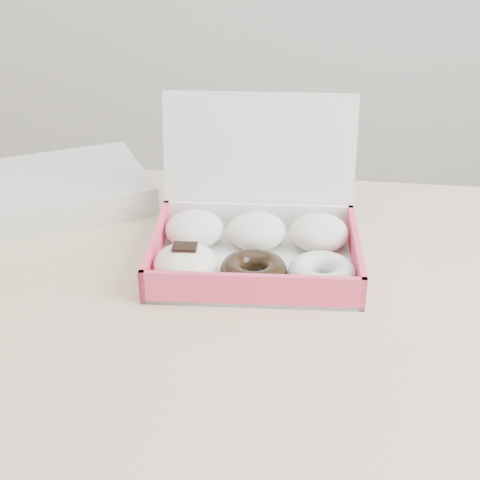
# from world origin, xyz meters

# --- Properties ---
(table) EXTENTS (1.20, 0.80, 0.75)m
(table) POSITION_xyz_m (0.00, 0.00, 0.67)
(table) COLOR tan
(table) RESTS_ON ground
(donut_box) EXTENTS (0.29, 0.26, 0.20)m
(donut_box) POSITION_xyz_m (0.14, 0.11, 0.78)
(donut_box) COLOR white
(donut_box) RESTS_ON table
(newspapers) EXTENTS (0.35, 0.33, 0.04)m
(newspapers) POSITION_xyz_m (-0.19, 0.25, 0.77)
(newspapers) COLOR silver
(newspapers) RESTS_ON table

